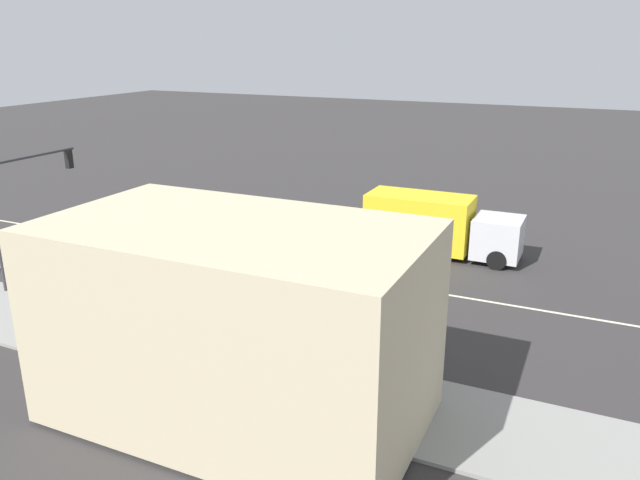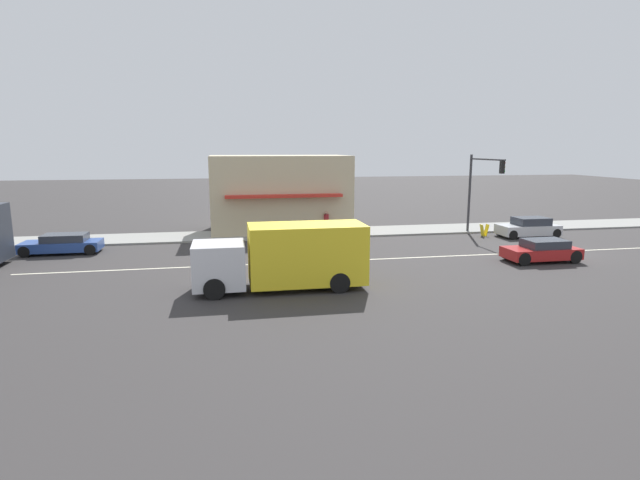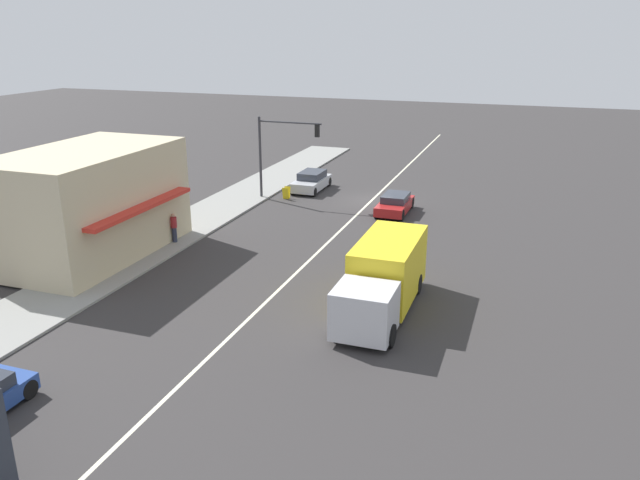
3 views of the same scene
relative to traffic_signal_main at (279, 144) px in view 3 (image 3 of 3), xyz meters
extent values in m
plane|color=#333030|center=(-6.12, 16.22, -3.90)|extent=(160.00, 160.00, 0.00)
cube|color=gray|center=(2.88, 16.72, -3.84)|extent=(4.00, 73.00, 0.12)
cube|color=beige|center=(-6.12, -1.78, -3.90)|extent=(0.16, 60.00, 0.01)
cube|color=#C6B793|center=(4.90, 13.64, -1.02)|extent=(5.79, 10.12, 5.52)
cube|color=red|center=(1.66, 13.64, -0.98)|extent=(0.70, 8.10, 0.20)
cylinder|color=#333338|center=(1.43, 0.01, -0.98)|extent=(0.18, 0.18, 5.60)
cylinder|color=#333338|center=(-0.82, 0.01, 1.52)|extent=(4.50, 0.12, 0.12)
cube|color=black|center=(-2.77, 0.01, 1.07)|extent=(0.28, 0.24, 0.84)
sphere|color=red|center=(-2.77, -0.12, 1.34)|extent=(0.18, 0.18, 0.18)
sphere|color=gold|center=(-2.77, -0.12, 1.07)|extent=(0.18, 0.18, 0.18)
sphere|color=green|center=(-2.77, -0.12, 0.80)|extent=(0.18, 0.18, 0.18)
cylinder|color=#282D42|center=(1.86, 10.65, -3.36)|extent=(0.26, 0.26, 0.84)
cylinder|color=maroon|center=(1.86, 10.65, -2.64)|extent=(0.34, 0.34, 0.59)
sphere|color=tan|center=(1.86, 10.65, -2.24)|extent=(0.22, 0.22, 0.22)
cube|color=yellow|center=(-0.32, -0.53, -3.47)|extent=(0.45, 0.21, 0.84)
cube|color=yellow|center=(-0.32, -0.21, -3.47)|extent=(0.45, 0.21, 0.84)
cube|color=silver|center=(-11.12, 18.01, -2.68)|extent=(2.28, 2.20, 1.90)
cube|color=yellow|center=(-11.12, 14.16, -2.33)|extent=(2.40, 5.10, 2.60)
cylinder|color=black|center=(-12.20, 18.21, -3.45)|extent=(0.28, 0.90, 0.90)
cylinder|color=black|center=(-10.04, 18.21, -3.45)|extent=(0.28, 0.90, 0.90)
cylinder|color=black|center=(-12.20, 12.91, -3.45)|extent=(0.28, 0.90, 0.90)
cylinder|color=black|center=(-10.04, 12.91, -3.45)|extent=(0.28, 0.90, 0.90)
cylinder|color=black|center=(-1.92, 25.53, -3.58)|extent=(0.22, 0.65, 0.65)
cube|color=#AD1E1E|center=(-8.32, 0.61, -3.41)|extent=(1.80, 4.01, 0.58)
cube|color=#2D333D|center=(-8.32, 0.41, -2.90)|extent=(1.53, 2.21, 0.44)
cylinder|color=black|center=(-9.13, 2.15, -3.54)|extent=(0.22, 0.72, 0.72)
cylinder|color=black|center=(-7.52, 2.15, -3.54)|extent=(0.22, 0.72, 0.72)
cylinder|color=black|center=(-9.13, -0.93, -3.54)|extent=(0.22, 0.72, 0.72)
cylinder|color=black|center=(-7.52, -0.93, -3.54)|extent=(0.22, 0.72, 0.72)
cube|color=#B7BABF|center=(-1.12, -3.27, -3.38)|extent=(1.85, 4.17, 0.67)
cube|color=#2D333D|center=(-1.12, -3.48, -2.79)|extent=(1.57, 2.30, 0.52)
cylinder|color=black|center=(-1.95, -1.60, -3.57)|extent=(0.22, 0.65, 0.65)
cylinder|color=black|center=(-0.30, -1.60, -3.57)|extent=(0.22, 0.65, 0.65)
cylinder|color=black|center=(-1.95, -4.93, -3.57)|extent=(0.22, 0.65, 0.65)
cylinder|color=black|center=(-0.30, -4.93, -3.57)|extent=(0.22, 0.65, 0.65)
camera|label=1|loc=(17.92, 22.12, 6.32)|focal=35.00mm
camera|label=2|loc=(-32.52, 17.61, 2.27)|focal=28.00mm
camera|label=3|loc=(-16.70, 38.96, 7.57)|focal=35.00mm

